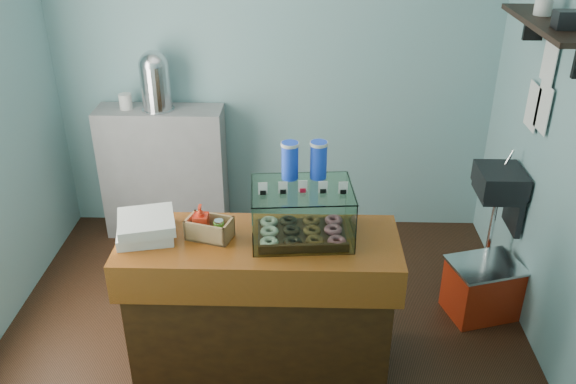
{
  "coord_description": "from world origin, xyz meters",
  "views": [
    {
      "loc": [
        0.25,
        -3.17,
        2.75
      ],
      "look_at": [
        0.16,
        -0.15,
        1.15
      ],
      "focal_mm": 38.0,
      "sensor_mm": 36.0,
      "label": 1
    }
  ],
  "objects_px": {
    "counter": "(261,302)",
    "coffee_urn": "(155,79)",
    "display_case": "(302,207)",
    "red_cooler": "(482,288)"
  },
  "relations": [
    {
      "from": "red_cooler",
      "to": "display_case",
      "type": "bearing_deg",
      "value": -177.09
    },
    {
      "from": "counter",
      "to": "coffee_urn",
      "type": "bearing_deg",
      "value": 119.89
    },
    {
      "from": "counter",
      "to": "coffee_urn",
      "type": "distance_m",
      "value": 2.01
    },
    {
      "from": "coffee_urn",
      "to": "display_case",
      "type": "bearing_deg",
      "value": -52.4
    },
    {
      "from": "display_case",
      "to": "coffee_urn",
      "type": "bearing_deg",
      "value": 122.96
    },
    {
      "from": "display_case",
      "to": "coffee_urn",
      "type": "xyz_separation_m",
      "value": [
        -1.14,
        1.48,
        0.27
      ]
    },
    {
      "from": "counter",
      "to": "display_case",
      "type": "distance_m",
      "value": 0.67
    },
    {
      "from": "coffee_urn",
      "to": "red_cooler",
      "type": "relative_size",
      "value": 0.86
    },
    {
      "from": "display_case",
      "to": "counter",
      "type": "bearing_deg",
      "value": -166.62
    },
    {
      "from": "coffee_urn",
      "to": "red_cooler",
      "type": "height_order",
      "value": "coffee_urn"
    }
  ]
}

